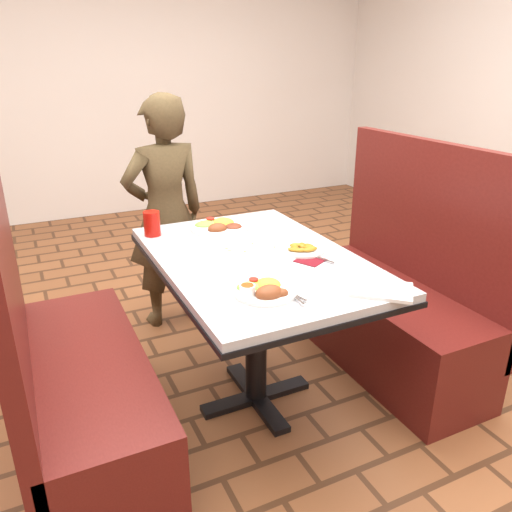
# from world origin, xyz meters

# --- Properties ---
(dining_table) EXTENTS (0.81, 1.21, 0.75)m
(dining_table) POSITION_xyz_m (0.00, 0.00, 0.65)
(dining_table) COLOR silver
(dining_table) RESTS_ON ground
(booth_bench_left) EXTENTS (0.47, 1.20, 1.17)m
(booth_bench_left) POSITION_xyz_m (-0.80, 0.00, 0.33)
(booth_bench_left) COLOR #5F1A15
(booth_bench_left) RESTS_ON ground
(booth_bench_right) EXTENTS (0.47, 1.20, 1.17)m
(booth_bench_right) POSITION_xyz_m (0.80, 0.00, 0.33)
(booth_bench_right) COLOR #5F1A15
(booth_bench_right) RESTS_ON ground
(diner_person) EXTENTS (0.54, 0.39, 1.38)m
(diner_person) POSITION_xyz_m (-0.13, 0.97, 0.69)
(diner_person) COLOR brown
(diner_person) RESTS_ON ground
(near_dinner_plate) EXTENTS (0.24, 0.24, 0.07)m
(near_dinner_plate) POSITION_xyz_m (-0.13, -0.35, 0.78)
(near_dinner_plate) COLOR white
(near_dinner_plate) RESTS_ON dining_table
(far_dinner_plate) EXTENTS (0.29, 0.29, 0.07)m
(far_dinner_plate) POSITION_xyz_m (-0.01, 0.41, 0.78)
(far_dinner_plate) COLOR white
(far_dinner_plate) RESTS_ON dining_table
(plantain_plate) EXTENTS (0.19, 0.19, 0.03)m
(plantain_plate) POSITION_xyz_m (0.21, -0.04, 0.76)
(plantain_plate) COLOR white
(plantain_plate) RESTS_ON dining_table
(maroon_napkin) EXTENTS (0.14, 0.14, 0.00)m
(maroon_napkin) POSITION_xyz_m (0.18, -0.15, 0.75)
(maroon_napkin) COLOR #5E0E16
(maroon_napkin) RESTS_ON dining_table
(spoon_utensil) EXTENTS (0.06, 0.14, 0.00)m
(spoon_utensil) POSITION_xyz_m (0.23, -0.16, 0.76)
(spoon_utensil) COLOR silver
(spoon_utensil) RESTS_ON dining_table
(red_tumbler) EXTENTS (0.08, 0.08, 0.12)m
(red_tumbler) POSITION_xyz_m (-0.33, 0.46, 0.81)
(red_tumbler) COLOR #B6130C
(red_tumbler) RESTS_ON dining_table
(paper_napkin) EXTENTS (0.27, 0.27, 0.01)m
(paper_napkin) POSITION_xyz_m (0.26, -0.52, 0.76)
(paper_napkin) COLOR silver
(paper_napkin) RESTS_ON dining_table
(knife_utensil) EXTENTS (0.05, 0.16, 0.00)m
(knife_utensil) POSITION_xyz_m (-0.05, -0.40, 0.76)
(knife_utensil) COLOR #B8B8BC
(knife_utensil) RESTS_ON dining_table
(fork_utensil) EXTENTS (0.01, 0.16, 0.00)m
(fork_utensil) POSITION_xyz_m (-0.06, -0.42, 0.76)
(fork_utensil) COLOR #B8B8BD
(fork_utensil) RESTS_ON dining_table
(lettuce_shreds) EXTENTS (0.28, 0.32, 0.00)m
(lettuce_shreds) POSITION_xyz_m (0.04, 0.06, 0.75)
(lettuce_shreds) COLOR #90B749
(lettuce_shreds) RESTS_ON dining_table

